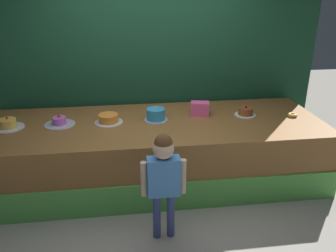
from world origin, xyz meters
The scene contains 11 objects.
ground_plane centered at (0.00, 0.00, 0.00)m, with size 12.00×12.00×0.00m, color gray.
stage_platform centered at (0.00, 0.69, 0.38)m, with size 3.97×1.40×0.77m.
curtain_backdrop centered at (0.00, 1.48, 1.60)m, with size 4.58×0.08×3.20m, color #19472D.
child_figure centered at (-0.05, -0.40, 0.70)m, with size 0.42×0.19×1.08m.
pink_box centered at (0.56, 0.86, 0.85)m, with size 0.22×0.15×0.17m, color #F65C9D.
donut centered at (1.69, 0.65, 0.79)m, with size 0.12×0.12×0.04m, color #F2BF4C.
cake_far_left centered at (-1.69, 0.73, 0.81)m, with size 0.34×0.34×0.14m.
cake_left centered at (-1.12, 0.75, 0.80)m, with size 0.35×0.35×0.13m.
cake_center centered at (-0.56, 0.75, 0.81)m, with size 0.33×0.33×0.10m.
cake_right centered at (0.00, 0.76, 0.83)m, with size 0.29×0.29×0.18m.
cake_far_right centered at (1.12, 0.78, 0.81)m, with size 0.27×0.27×0.13m.
Camera 1 is at (-0.36, -3.11, 2.29)m, focal length 37.02 mm.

